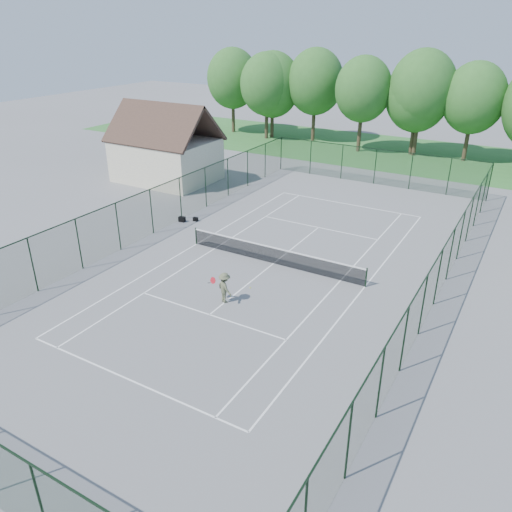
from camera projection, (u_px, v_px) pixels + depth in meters
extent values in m
plane|color=gray|center=(273.00, 264.00, 28.76)|extent=(140.00, 140.00, 0.00)
cube|color=#377933|center=(410.00, 154.00, 52.16)|extent=(80.00, 16.00, 0.01)
cube|color=white|center=(348.00, 204.00, 38.03)|extent=(10.97, 0.08, 0.01)
cube|color=white|center=(129.00, 379.00, 19.49)|extent=(10.97, 0.08, 0.01)
cube|color=white|center=(319.00, 227.00, 33.75)|extent=(8.23, 0.08, 0.01)
cube|color=white|center=(209.00, 315.00, 23.77)|extent=(8.23, 0.08, 0.01)
cube|color=white|center=(365.00, 287.00, 26.26)|extent=(0.08, 23.77, 0.01)
cube|color=white|center=(197.00, 244.00, 31.26)|extent=(0.08, 23.77, 0.01)
cube|color=white|center=(340.00, 280.00, 26.88)|extent=(0.08, 23.77, 0.01)
cube|color=white|center=(215.00, 249.00, 30.63)|extent=(0.08, 23.77, 0.01)
cube|color=white|center=(273.00, 263.00, 28.76)|extent=(0.08, 12.80, 0.01)
cylinder|color=black|center=(196.00, 236.00, 31.03)|extent=(0.08, 0.08, 1.10)
cylinder|color=black|center=(366.00, 278.00, 26.01)|extent=(0.08, 0.08, 1.10)
cube|color=black|center=(274.00, 256.00, 28.54)|extent=(11.00, 0.02, 0.96)
cube|color=white|center=(274.00, 248.00, 28.33)|extent=(11.00, 0.05, 0.07)
cube|color=#16361D|center=(375.00, 166.00, 42.16)|extent=(18.00, 0.02, 3.00)
cube|color=#16361D|center=(438.00, 277.00, 24.01)|extent=(0.02, 36.00, 3.00)
cube|color=#16361D|center=(152.00, 212.00, 32.22)|extent=(0.02, 36.00, 3.00)
cube|color=black|center=(377.00, 149.00, 41.51)|extent=(18.00, 0.05, 0.05)
cube|color=black|center=(443.00, 249.00, 23.37)|extent=(0.05, 36.00, 0.05)
cube|color=black|center=(149.00, 189.00, 31.58)|extent=(0.05, 36.00, 0.05)
cube|color=#F0E7C6|center=(166.00, 160.00, 43.10)|extent=(8.00, 6.00, 3.50)
cube|color=#4B3429|center=(175.00, 119.00, 42.88)|extent=(8.60, 3.27, 3.27)
cube|color=#4B3429|center=(151.00, 125.00, 40.54)|extent=(8.60, 3.27, 3.27)
cylinder|color=#473625|center=(272.00, 119.00, 58.78)|extent=(0.40, 0.40, 4.20)
ellipsoid|color=#36732C|center=(273.00, 85.00, 57.11)|extent=(6.40, 6.40, 7.40)
cylinder|color=#473625|center=(413.00, 134.00, 51.26)|extent=(0.40, 0.40, 4.20)
ellipsoid|color=#36732C|center=(418.00, 95.00, 49.59)|extent=(6.40, 6.40, 7.40)
cube|color=black|center=(182.00, 219.00, 34.64)|extent=(0.49, 0.34, 0.36)
cube|color=black|center=(196.00, 219.00, 34.79)|extent=(0.36, 0.25, 0.27)
imported|color=#575C40|center=(225.00, 288.00, 24.53)|extent=(1.18, 0.97, 1.59)
sphere|color=#BFD725|center=(250.00, 288.00, 24.22)|extent=(0.07, 0.07, 0.07)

